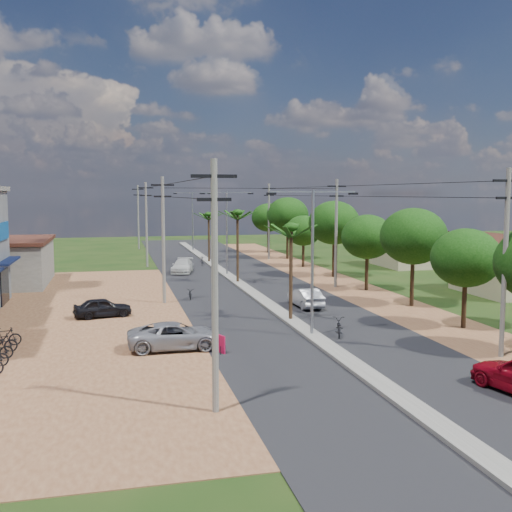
{
  "coord_description": "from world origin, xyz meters",
  "views": [
    {
      "loc": [
        -10.4,
        -30.49,
        7.81
      ],
      "look_at": [
        0.26,
        14.21,
        3.0
      ],
      "focal_mm": 42.0,
      "sensor_mm": 36.0,
      "label": 1
    }
  ],
  "objects_px": {
    "moto_rider_east": "(339,328)",
    "car_parked_dark": "(103,308)",
    "car_parked_silver": "(176,336)",
    "car_white_far": "(183,266)",
    "roadside_sign": "(219,344)",
    "car_silver_mid": "(305,298)"
  },
  "relations": [
    {
      "from": "moto_rider_east",
      "to": "car_parked_dark",
      "type": "bearing_deg",
      "value": -13.46
    },
    {
      "from": "car_parked_silver",
      "to": "moto_rider_east",
      "type": "height_order",
      "value": "car_parked_silver"
    },
    {
      "from": "car_white_far",
      "to": "roadside_sign",
      "type": "bearing_deg",
      "value": -78.95
    },
    {
      "from": "car_parked_silver",
      "to": "roadside_sign",
      "type": "relative_size",
      "value": 4.51
    },
    {
      "from": "car_white_far",
      "to": "car_parked_silver",
      "type": "bearing_deg",
      "value": -82.99
    },
    {
      "from": "car_silver_mid",
      "to": "car_white_far",
      "type": "bearing_deg",
      "value": -75.0
    },
    {
      "from": "car_silver_mid",
      "to": "moto_rider_east",
      "type": "xyz_separation_m",
      "value": [
        -0.86,
        -8.49,
        -0.17
      ]
    },
    {
      "from": "car_white_far",
      "to": "car_parked_silver",
      "type": "xyz_separation_m",
      "value": [
        -3.61,
        -28.96,
        0.01
      ]
    },
    {
      "from": "car_parked_silver",
      "to": "moto_rider_east",
      "type": "bearing_deg",
      "value": -84.94
    },
    {
      "from": "car_parked_dark",
      "to": "car_white_far",
      "type": "bearing_deg",
      "value": -30.83
    },
    {
      "from": "car_parked_silver",
      "to": "moto_rider_east",
      "type": "distance_m",
      "value": 8.98
    },
    {
      "from": "car_white_far",
      "to": "roadside_sign",
      "type": "distance_m",
      "value": 30.11
    },
    {
      "from": "car_silver_mid",
      "to": "car_parked_dark",
      "type": "relative_size",
      "value": 1.1
    },
    {
      "from": "car_parked_silver",
      "to": "car_parked_dark",
      "type": "relative_size",
      "value": 1.33
    },
    {
      "from": "car_white_far",
      "to": "car_parked_dark",
      "type": "height_order",
      "value": "car_white_far"
    },
    {
      "from": "car_white_far",
      "to": "car_parked_dark",
      "type": "bearing_deg",
      "value": -95.88
    },
    {
      "from": "car_silver_mid",
      "to": "car_parked_dark",
      "type": "height_order",
      "value": "car_silver_mid"
    },
    {
      "from": "car_silver_mid",
      "to": "car_white_far",
      "type": "distance_m",
      "value": 20.77
    },
    {
      "from": "car_silver_mid",
      "to": "car_parked_silver",
      "type": "bearing_deg",
      "value": 40.56
    },
    {
      "from": "car_silver_mid",
      "to": "roadside_sign",
      "type": "xyz_separation_m",
      "value": [
        -7.82,
        -10.24,
        -0.2
      ]
    },
    {
      "from": "car_white_far",
      "to": "car_parked_silver",
      "type": "relative_size",
      "value": 0.95
    },
    {
      "from": "car_white_far",
      "to": "car_parked_silver",
      "type": "distance_m",
      "value": 29.18
    }
  ]
}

